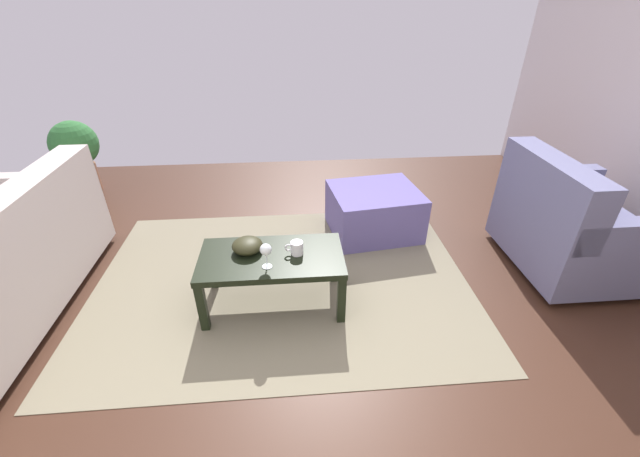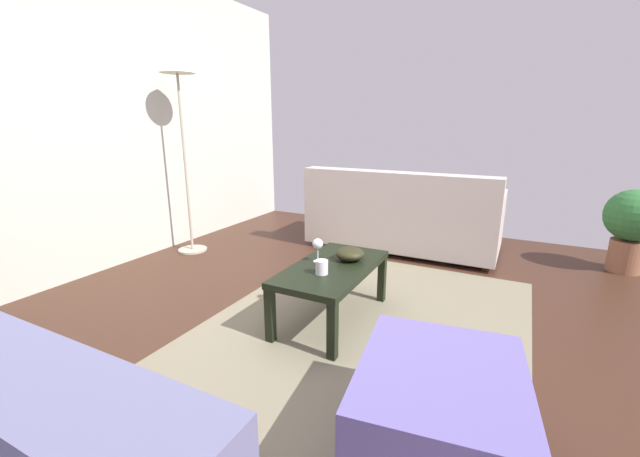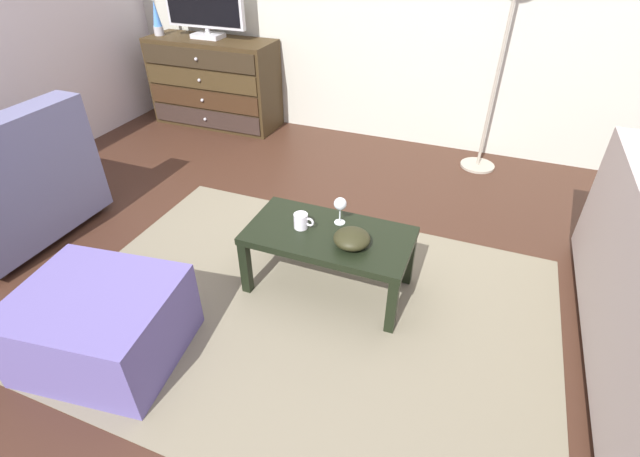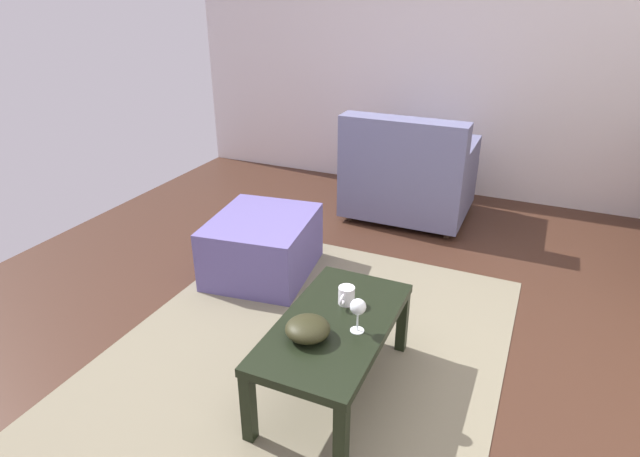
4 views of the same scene
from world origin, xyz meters
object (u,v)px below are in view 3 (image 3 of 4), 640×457
(tv, at_px, (203,1))
(armchair, at_px, (7,188))
(ottoman, at_px, (102,324))
(lava_lamp, at_px, (157,19))
(mug, at_px, (301,221))
(wine_glass, at_px, (340,205))
(dresser, at_px, (215,83))
(bowl_decorative, at_px, (352,239))
(coffee_table, at_px, (329,241))

(tv, xyz_separation_m, armchair, (-0.16, -2.19, -0.78))
(tv, relative_size, ottoman, 1.13)
(lava_lamp, height_order, mug, lava_lamp)
(tv, height_order, ottoman, tv)
(tv, distance_m, wine_glass, 2.75)
(dresser, bearing_deg, lava_lamp, -175.20)
(armchair, bearing_deg, ottoman, -25.16)
(bowl_decorative, height_order, armchair, armchair)
(lava_lamp, height_order, coffee_table, lava_lamp)
(coffee_table, height_order, ottoman, ottoman)
(ottoman, bearing_deg, lava_lamp, 120.60)
(coffee_table, height_order, mug, mug)
(bowl_decorative, relative_size, armchair, 0.20)
(dresser, xyz_separation_m, armchair, (-0.18, -2.16, -0.07))
(tv, relative_size, lava_lamp, 2.40)
(dresser, height_order, bowl_decorative, dresser)
(dresser, xyz_separation_m, tv, (-0.02, 0.02, 0.72))
(dresser, height_order, tv, tv)
(wine_glass, height_order, ottoman, wine_glass)
(tv, relative_size, coffee_table, 0.89)
(mug, relative_size, armchair, 0.12)
(coffee_table, distance_m, ottoman, 1.18)
(lava_lamp, distance_m, bowl_decorative, 3.27)
(wine_glass, bearing_deg, armchair, -170.41)
(dresser, distance_m, mug, 2.61)
(dresser, distance_m, ottoman, 2.98)
(lava_lamp, height_order, armchair, lava_lamp)
(coffee_table, distance_m, armchair, 2.11)
(tv, xyz_separation_m, coffee_table, (1.93, -1.94, -0.80))
(tv, height_order, wine_glass, tv)
(armchair, distance_m, ottoman, 1.41)
(wine_glass, relative_size, mug, 1.38)
(mug, relative_size, ottoman, 0.16)
(lava_lamp, distance_m, coffee_table, 3.14)
(lava_lamp, relative_size, mug, 2.89)
(tv, height_order, lava_lamp, tv)
(wine_glass, bearing_deg, lava_lamp, 144.26)
(lava_lamp, bearing_deg, ottoman, -59.40)
(dresser, distance_m, wine_glass, 2.65)
(coffee_table, bearing_deg, dresser, 134.87)
(wine_glass, xyz_separation_m, mug, (-0.18, -0.12, -0.07))
(lava_lamp, relative_size, bowl_decorative, 1.74)
(lava_lamp, bearing_deg, dresser, 4.80)
(mug, height_order, ottoman, mug)
(lava_lamp, height_order, wine_glass, lava_lamp)
(tv, relative_size, mug, 6.94)
(lava_lamp, distance_m, wine_glass, 3.06)
(ottoman, bearing_deg, mug, 51.34)
(mug, xyz_separation_m, armchair, (-1.94, -0.24, -0.08))
(dresser, bearing_deg, wine_glass, -43.09)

